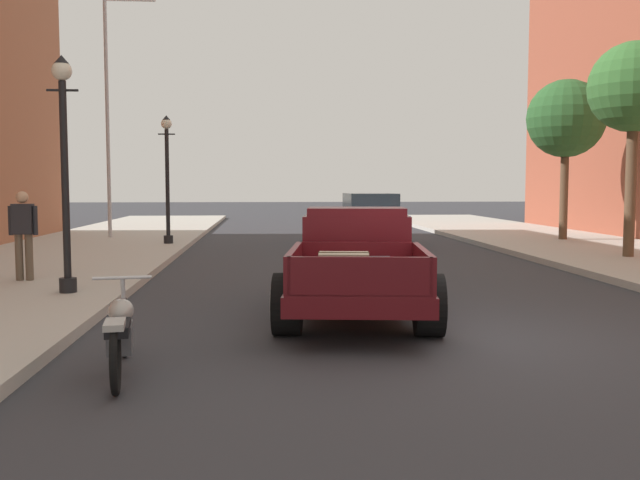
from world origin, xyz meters
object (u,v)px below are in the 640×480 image
Objects in this scene: motorcycle_parked at (120,331)px; street_lamp_far at (167,169)px; street_lamp_near at (64,156)px; pedestrian_sidewalk_left at (23,230)px; hotrod_truck_maroon at (356,263)px; flagpole at (113,69)px; street_tree_third at (566,119)px; street_tree_second at (634,89)px; car_background_blue at (369,221)px.

street_lamp_far reaches higher than motorcycle_parked.
pedestrian_sidewalk_left is at bearing 128.12° from street_lamp_near.
hotrod_truck_maroon reaches higher than motorcycle_parked.
flagpole reaches higher than pedestrian_sidewalk_left.
street_tree_third is at bearing 38.39° from street_lamp_near.
pedestrian_sidewalk_left is 0.18× the size of flagpole.
street_lamp_near is 13.26m from street_tree_second.
street_lamp_far is 0.42× the size of flagpole.
hotrod_truck_maroon is at bearing -125.62° from street_tree_third.
street_tree_second reaches higher than street_tree_third.
flagpole is at bearing 93.10° from pedestrian_sidewalk_left.
motorcycle_parked is 0.55× the size of street_lamp_near.
pedestrian_sidewalk_left is (-7.81, -8.96, 0.32)m from car_background_blue.
pedestrian_sidewalk_left is at bearing -86.90° from flagpole.
car_background_blue is at bearing -12.03° from flagpole.
street_lamp_far is (-4.31, 11.00, 1.63)m from hotrod_truck_maroon.
street_tree_third is (11.15, 14.80, 3.59)m from motorcycle_parked.
motorcycle_parked is 14.53m from street_tree_second.
street_tree_second reaches higher than pedestrian_sidewalk_left.
car_background_blue is at bearing 80.51° from hotrod_truck_maroon.
street_tree_third is at bearing 31.57° from pedestrian_sidewalk_left.
street_tree_third is at bearing -2.41° from car_background_blue.
flagpole is 1.78× the size of street_tree_third.
flagpole is (-6.40, 13.68, 5.02)m from hotrod_truck_maroon.
pedestrian_sidewalk_left is 16.87m from street_tree_third.
flagpole is at bearing 102.01° from motorcycle_parked.
car_background_blue reaches higher than hotrod_truck_maroon.
street_lamp_near is 0.42× the size of flagpole.
street_lamp_far is 0.75× the size of street_tree_third.
motorcycle_parked is 18.87m from street_tree_third.
street_tree_third is (12.93, 10.24, 1.64)m from street_lamp_near.
street_lamp_near is (1.22, -1.55, 1.30)m from pedestrian_sidewalk_left.
flagpole reaches higher than street_lamp_near.
motorcycle_parked is at bearing -126.98° from street_tree_third.
flagpole is 15.96m from street_tree_second.
street_lamp_near is 0.75× the size of street_tree_third.
street_tree_second is at bearing 21.52° from street_lamp_near.
hotrod_truck_maroon is 15.91m from flagpole.
pedestrian_sidewalk_left reaches higher than hotrod_truck_maroon.
street_lamp_far is at bearing 88.23° from street_lamp_near.
motorcycle_parked is at bearing -131.54° from hotrod_truck_maroon.
hotrod_truck_maroon is 10.42m from street_tree_second.
hotrod_truck_maroon is 3.07× the size of pedestrian_sidewalk_left.
hotrod_truck_maroon is 4.26m from motorcycle_parked.
motorcycle_parked is at bearing -68.60° from street_lamp_near.
pedestrian_sidewalk_left is 2.36m from street_lamp_near.
flagpole is 1.75× the size of street_tree_second.
street_lamp_far is (-1.49, 14.18, 1.94)m from motorcycle_parked.
motorcycle_parked is at bearing -107.69° from car_background_blue.
street_lamp_near is at bearing -51.88° from pedestrian_sidewalk_left.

